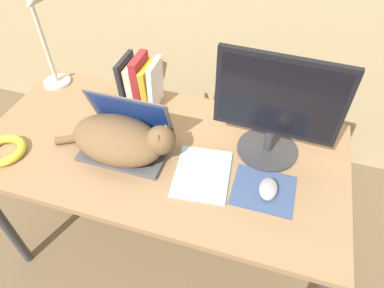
# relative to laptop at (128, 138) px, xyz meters

# --- Properties ---
(desk) EXTENTS (1.47, 0.73, 0.75)m
(desk) POSITION_rel_laptop_xyz_m (0.12, 0.03, -0.12)
(desk) COLOR #93704C
(desk) RESTS_ON ground_plane
(laptop) EXTENTS (0.33, 0.23, 0.23)m
(laptop) POSITION_rel_laptop_xyz_m (0.00, 0.00, 0.00)
(laptop) COLOR #4C4C51
(laptop) RESTS_ON desk
(cat) EXTENTS (0.50, 0.27, 0.16)m
(cat) POSITION_rel_laptop_xyz_m (-0.00, -0.04, 0.03)
(cat) COLOR brown
(cat) RESTS_ON desk
(external_monitor) EXTENTS (0.45, 0.24, 0.42)m
(external_monitor) POSITION_rel_laptop_xyz_m (0.53, 0.14, 0.17)
(external_monitor) COLOR #333338
(external_monitor) RESTS_ON desk
(mousepad) EXTENTS (0.22, 0.19, 0.00)m
(mousepad) POSITION_rel_laptop_xyz_m (0.55, -0.06, -0.04)
(mousepad) COLOR #384C75
(mousepad) RESTS_ON desk
(computer_mouse) EXTENTS (0.07, 0.10, 0.04)m
(computer_mouse) POSITION_rel_laptop_xyz_m (0.57, -0.07, -0.02)
(computer_mouse) COLOR #99999E
(computer_mouse) RESTS_ON mousepad
(book_row) EXTENTS (0.16, 0.16, 0.24)m
(book_row) POSITION_rel_laptop_xyz_m (-0.06, 0.28, 0.06)
(book_row) COLOR #232328
(book_row) RESTS_ON desk
(desk_lamp) EXTENTS (0.17, 0.17, 0.51)m
(desk_lamp) POSITION_rel_laptop_xyz_m (-0.49, 0.27, 0.30)
(desk_lamp) COLOR beige
(desk_lamp) RESTS_ON desk
(cable_coil) EXTENTS (0.16, 0.16, 0.03)m
(cable_coil) POSITION_rel_laptop_xyz_m (-0.45, -0.18, -0.03)
(cable_coil) COLOR gold
(cable_coil) RESTS_ON desk
(notepad) EXTENTS (0.23, 0.27, 0.01)m
(notepad) POSITION_rel_laptop_xyz_m (0.32, -0.06, -0.04)
(notepad) COLOR #99C6E0
(notepad) RESTS_ON desk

